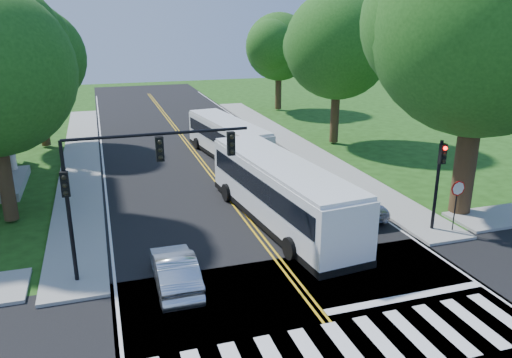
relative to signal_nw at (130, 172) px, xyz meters
name	(u,v)px	position (x,y,z in m)	size (l,w,h in m)	color
ground	(341,341)	(5.86, -6.43, -4.38)	(140.00, 140.00, 0.00)	#1B3F0F
road	(214,178)	(5.86, 11.57, -4.37)	(14.00, 96.00, 0.01)	black
cross_road	(341,341)	(5.86, -6.43, -4.37)	(60.00, 12.00, 0.01)	black
center_line	(202,161)	(5.86, 15.57, -4.36)	(0.36, 70.00, 0.01)	gold
edge_line_w	(104,170)	(-0.94, 15.57, -4.36)	(0.12, 70.00, 0.01)	silver
edge_line_e	(289,154)	(12.66, 15.57, -4.36)	(0.12, 70.00, 0.01)	silver
crosswalk	(348,350)	(5.86, -6.93, -4.36)	(12.60, 3.00, 0.01)	silver
stop_bar	(406,297)	(9.36, -4.83, -4.36)	(6.60, 0.40, 0.01)	silver
sidewalk_nw	(81,159)	(-2.44, 18.57, -4.30)	(2.60, 40.00, 0.15)	gray
sidewalk_ne	(293,143)	(14.16, 18.57, -4.30)	(2.60, 40.00, 0.15)	gray
tree_ne_big	(484,25)	(16.86, 1.57, 5.24)	(10.80, 10.80, 14.91)	#372616
tree_west_far	(35,58)	(-5.14, 23.57, 2.62)	(7.60, 7.60, 10.67)	#372616
tree_east_mid	(338,45)	(17.36, 17.57, 3.48)	(8.40, 8.40, 11.93)	#372616
tree_east_far	(279,47)	(18.36, 33.57, 2.48)	(7.20, 7.20, 10.34)	#372616
signal_nw	(130,172)	(0.00, 0.00, 0.00)	(7.15, 0.46, 5.66)	black
signal_ne	(439,174)	(14.06, 0.01, -1.41)	(0.30, 0.46, 4.40)	black
stop_sign	(457,194)	(14.86, -0.45, -2.35)	(0.76, 0.08, 2.53)	black
bus_lead	(280,191)	(7.35, 3.30, -2.67)	(3.95, 12.64, 3.22)	silver
bus_follow	(227,138)	(7.92, 15.94, -2.88)	(3.80, 11.09, 2.81)	silver
hatchback	(175,270)	(1.30, -1.43, -3.65)	(1.51, 4.33, 1.43)	silver
suv	(353,204)	(11.40, 3.13, -3.75)	(2.04, 4.41, 1.23)	#ADAFB4
dark_sedan	(293,167)	(10.82, 10.28, -3.72)	(1.81, 4.45, 1.29)	black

